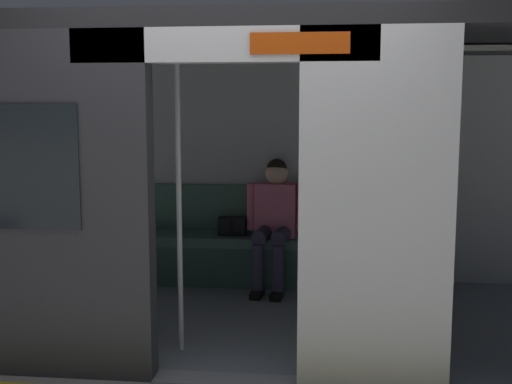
{
  "coord_description": "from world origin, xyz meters",
  "views": [
    {
      "loc": [
        -0.61,
        3.78,
        1.72
      ],
      "look_at": [
        -0.06,
        -1.21,
        1.02
      ],
      "focal_mm": 45.4,
      "sensor_mm": 36.0,
      "label": 1
    }
  ],
  "objects_px": {
    "handbag": "(232,226)",
    "book": "(310,234)",
    "person_seated": "(275,215)",
    "grab_pole_door": "(179,200)",
    "bench_seat": "(261,248)",
    "train_car": "(241,133)"
  },
  "relations": [
    {
      "from": "train_car",
      "to": "bench_seat",
      "type": "height_order",
      "value": "train_car"
    },
    {
      "from": "handbag",
      "to": "grab_pole_door",
      "type": "height_order",
      "value": "grab_pole_door"
    },
    {
      "from": "person_seated",
      "to": "handbag",
      "type": "height_order",
      "value": "person_seated"
    },
    {
      "from": "person_seated",
      "to": "handbag",
      "type": "xyz_separation_m",
      "value": [
        0.41,
        -0.09,
        -0.13
      ]
    },
    {
      "from": "handbag",
      "to": "grab_pole_door",
      "type": "relative_size",
      "value": 0.12
    },
    {
      "from": "bench_seat",
      "to": "grab_pole_door",
      "type": "bearing_deg",
      "value": 77.0
    },
    {
      "from": "handbag",
      "to": "grab_pole_door",
      "type": "xyz_separation_m",
      "value": [
        0.11,
        1.71,
        0.51
      ]
    },
    {
      "from": "train_car",
      "to": "bench_seat",
      "type": "xyz_separation_m",
      "value": [
        -0.05,
        -0.99,
        -1.13
      ]
    },
    {
      "from": "person_seated",
      "to": "grab_pole_door",
      "type": "bearing_deg",
      "value": 72.29
    },
    {
      "from": "bench_seat",
      "to": "book",
      "type": "xyz_separation_m",
      "value": [
        -0.46,
        -0.08,
        0.12
      ]
    },
    {
      "from": "train_car",
      "to": "handbag",
      "type": "height_order",
      "value": "train_car"
    },
    {
      "from": "person_seated",
      "to": "grab_pole_door",
      "type": "xyz_separation_m",
      "value": [
        0.52,
        1.63,
        0.37
      ]
    },
    {
      "from": "bench_seat",
      "to": "grab_pole_door",
      "type": "height_order",
      "value": "grab_pole_door"
    },
    {
      "from": "bench_seat",
      "to": "person_seated",
      "type": "xyz_separation_m",
      "value": [
        -0.13,
        0.05,
        0.33
      ]
    },
    {
      "from": "book",
      "to": "handbag",
      "type": "bearing_deg",
      "value": -0.64
    },
    {
      "from": "train_car",
      "to": "handbag",
      "type": "xyz_separation_m",
      "value": [
        0.22,
        -1.03,
        -0.93
      ]
    },
    {
      "from": "train_car",
      "to": "grab_pole_door",
      "type": "distance_m",
      "value": 0.87
    },
    {
      "from": "person_seated",
      "to": "grab_pole_door",
      "type": "relative_size",
      "value": 0.56
    },
    {
      "from": "handbag",
      "to": "book",
      "type": "distance_m",
      "value": 0.74
    },
    {
      "from": "bench_seat",
      "to": "book",
      "type": "height_order",
      "value": "book"
    },
    {
      "from": "bench_seat",
      "to": "book",
      "type": "distance_m",
      "value": 0.48
    },
    {
      "from": "person_seated",
      "to": "book",
      "type": "height_order",
      "value": "person_seated"
    }
  ]
}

